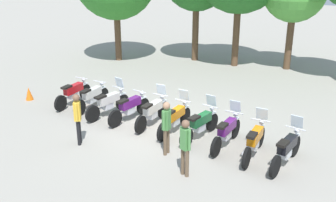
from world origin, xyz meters
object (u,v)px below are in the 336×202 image
Objects in this scene: motorcycle_2 at (109,103)px; motorcycle_5 at (175,118)px; person_0 at (78,115)px; motorcycle_1 at (92,97)px; person_1 at (185,144)px; motorcycle_8 at (255,140)px; motorcycle_0 at (73,93)px; motorcycle_4 at (153,111)px; motorcycle_7 at (227,131)px; motorcycle_3 at (130,107)px; motorcycle_9 at (287,149)px; person_2 at (166,124)px; traffic_cone at (29,94)px; motorcycle_6 at (201,124)px.

motorcycle_5 is at bearing -82.77° from motorcycle_2.
person_0 is (0.45, -2.43, 0.49)m from motorcycle_2.
motorcycle_5 is (3.85, -0.59, 0.01)m from motorcycle_1.
motorcycle_2 is 1.29× the size of person_1.
person_0 reaches higher than motorcycle_8.
motorcycle_2 is 0.98× the size of motorcycle_8.
person_1 is at bearing 144.68° from motorcycle_8.
motorcycle_4 is at bearing -95.41° from motorcycle_0.
motorcycle_1 is 1.00× the size of motorcycle_7.
person_1 is (1.40, -2.50, 0.46)m from motorcycle_5.
motorcycle_9 is (5.77, -0.97, 0.01)m from motorcycle_3.
motorcycle_3 is at bearing 92.30° from motorcycle_9.
motorcycle_1 is at bearing -23.05° from person_2.
person_2 reaches higher than motorcycle_4.
motorcycle_1 is at bearing 89.45° from person_0.
motorcycle_8 is 1.31× the size of person_1.
person_1 is (4.28, -2.78, 0.46)m from motorcycle_2.
motorcycle_2 is 6.81m from motorcycle_9.
motorcycle_2 is 4.84m from motorcycle_7.
motorcycle_5 is at bearing -97.37° from motorcycle_1.
motorcycle_1 is at bearing 5.06° from traffic_cone.
motorcycle_2 is at bearing 72.44° from person_0.
motorcycle_5 is 1.95m from motorcycle_7.
motorcycle_7 is at bearing 88.77° from motorcycle_9.
motorcycle_0 is 1.28× the size of person_0.
traffic_cone is at bearing 99.91° from motorcycle_6.
motorcycle_5 and motorcycle_6 have the same top height.
motorcycle_5 reaches higher than motorcycle_0.
motorcycle_6 is 1.65m from person_2.
traffic_cone is (-4.43, 2.47, -0.73)m from person_0.
motorcycle_4 is at bearing -1.07° from traffic_cone.
person_0 is 3.85m from person_1.
person_0 reaches higher than motorcycle_6.
motorcycle_6 and motorcycle_8 have the same top height.
motorcycle_9 is 1.27× the size of person_2.
motorcycle_1 is 7.81m from motorcycle_9.
motorcycle_4 and motorcycle_6 have the same top height.
motorcycle_6 reaches higher than motorcycle_1.
motorcycle_4 is at bearing -96.17° from motorcycle_1.
motorcycle_7 is 1.98m from motorcycle_9.
traffic_cone is at bearing -84.07° from person_1.
motorcycle_4 is 2.82m from person_0.
motorcycle_9 is (3.85, -0.74, 0.00)m from motorcycle_5.
motorcycle_0 is 1.01× the size of motorcycle_9.
motorcycle_5 is 2.94m from motorcycle_8.
motorcycle_9 is 3.05m from person_1.
motorcycle_6 is at bearing -84.97° from motorcycle_3.
motorcycle_0 is 2.10m from traffic_cone.
motorcycle_0 is 1.02× the size of motorcycle_2.
motorcycle_8 is at bearing -154.24° from person_2.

